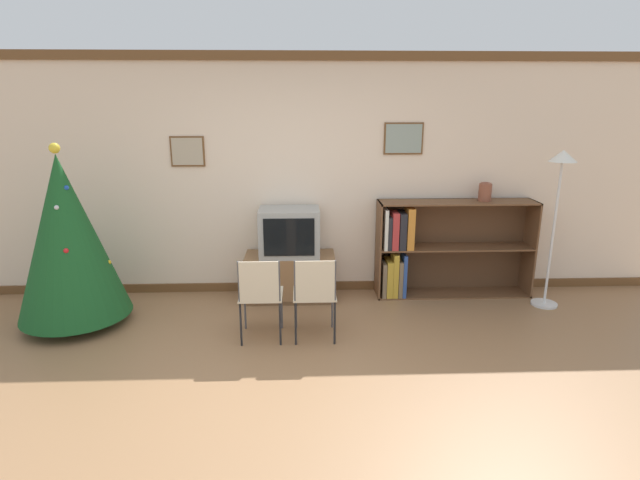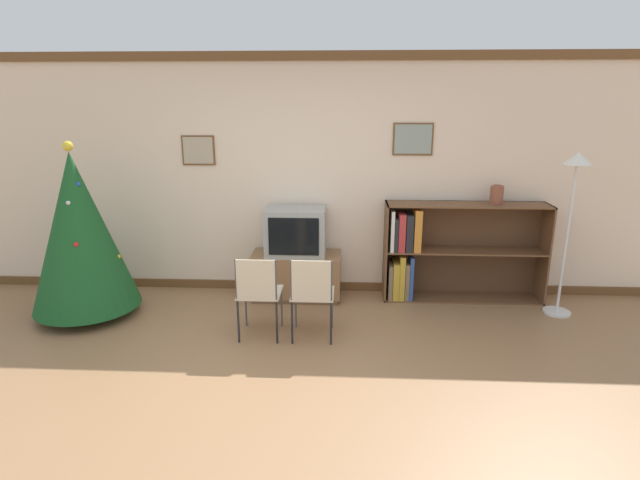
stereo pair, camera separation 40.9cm
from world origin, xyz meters
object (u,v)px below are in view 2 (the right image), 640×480
television (296,231)px  standing_lamp (573,192)px  folding_chair_left (258,292)px  vase (497,194)px  bookshelf (435,252)px  folding_chair_right (312,293)px  christmas_tree (79,232)px  tv_console (296,276)px

television → standing_lamp: standing_lamp is taller
television → folding_chair_left: (-0.25, -1.05, -0.31)m
vase → standing_lamp: size_ratio=0.12×
folding_chair_left → standing_lamp: size_ratio=0.48×
bookshelf → folding_chair_right: bearing=-139.5°
folding_chair_right → television: bearing=103.5°
folding_chair_right → vase: vase is taller
christmas_tree → bookshelf: size_ratio=1.02×
christmas_tree → folding_chair_left: bearing=-13.9°
tv_console → bookshelf: 1.59m
folding_chair_left → folding_chair_right: (0.50, 0.00, 0.00)m
christmas_tree → vase: size_ratio=8.80×
folding_chair_left → folding_chair_right: size_ratio=1.00×
television → folding_chair_right: television is taller
folding_chair_left → folding_chair_right: same height
television → standing_lamp: 2.89m
christmas_tree → folding_chair_left: (1.90, -0.47, -0.43)m
television → tv_console: bearing=90.0°
christmas_tree → folding_chair_right: christmas_tree is taller
folding_chair_left → standing_lamp: standing_lamp is taller
standing_lamp → tv_console: bearing=173.8°
christmas_tree → tv_console: bearing=15.1°
bookshelf → vase: bearing=0.2°
tv_console → folding_chair_right: (0.25, -1.05, 0.21)m
bookshelf → standing_lamp: standing_lamp is taller
folding_chair_right → bookshelf: size_ratio=0.46×
tv_console → television: (0.00, -0.00, 0.52)m
tv_console → standing_lamp: (2.82, -0.31, 1.05)m
folding_chair_right → standing_lamp: size_ratio=0.48×
vase → standing_lamp: (0.63, -0.38, 0.10)m
bookshelf → vase: vase is taller
christmas_tree → television: bearing=15.0°
bookshelf → vase: (0.62, 0.00, 0.67)m
christmas_tree → tv_console: size_ratio=1.81×
christmas_tree → folding_chair_left: 2.00m
television → vase: size_ratio=3.21×
folding_chair_left → standing_lamp: bearing=13.6°
tv_console → television: bearing=-90.0°
christmas_tree → vase: 4.40m
standing_lamp → folding_chair_left: bearing=-166.4°
folding_chair_right → standing_lamp: 2.80m
christmas_tree → vase: bearing=8.6°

